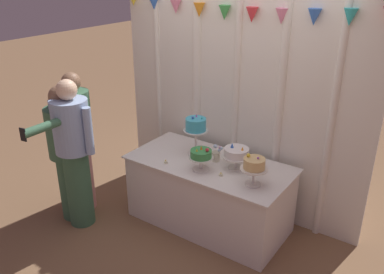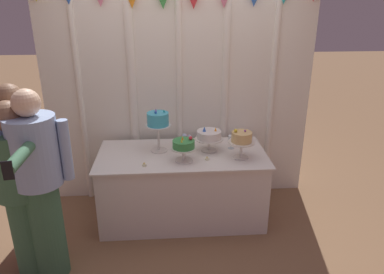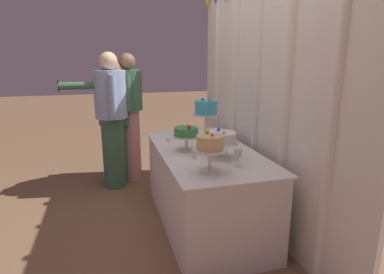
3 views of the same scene
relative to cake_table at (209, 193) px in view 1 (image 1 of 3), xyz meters
The scene contains 14 objects.
ground_plane 0.38m from the cake_table, 90.00° to the right, with size 24.00×24.00×0.00m, color #846042.
draped_curtain 1.09m from the cake_table, 90.75° to the left, with size 2.92×0.15×2.56m.
cake_table is the anchor object (origin of this frame).
cake_display_leftmost 0.73m from the cake_table, 159.99° to the left, with size 0.26×0.26×0.44m.
cake_display_midleft 0.55m from the cake_table, 86.88° to the right, with size 0.25×0.25×0.25m.
cake_display_midright 0.60m from the cake_table, 10.27° to the left, with size 0.29×0.29×0.27m.
cake_display_rightmost 0.82m from the cake_table, 14.51° to the right, with size 0.26×0.26×0.31m.
wine_glass 0.71m from the cake_table, 10.76° to the left, with size 0.07×0.07×0.14m.
flower_vase 0.44m from the cake_table, 68.05° to the left, with size 0.11×0.10×0.19m.
tealight_far_left 0.59m from the cake_table, 143.91° to the right, with size 0.04×0.04×0.04m.
tealight_near_left 0.48m from the cake_table, 35.49° to the right, with size 0.04×0.04×0.03m.
guest_man_dark_suit 1.55m from the cake_table, 157.61° to the right, with size 0.50×0.37×1.61m.
guest_man_pink_jacket 1.48m from the cake_table, 145.71° to the right, with size 0.54×0.40×1.62m.
guest_girl_blue_dress 1.57m from the cake_table, 150.20° to the right, with size 0.52×0.86×1.52m.
Camera 1 is at (1.98, -3.06, 2.65)m, focal length 37.95 mm.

